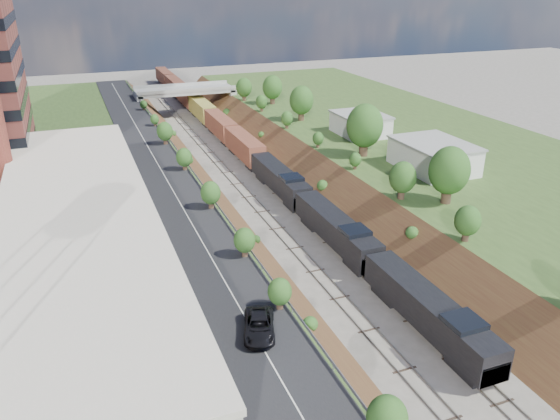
# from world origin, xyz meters

# --- Properties ---
(platform_left) EXTENTS (44.00, 180.00, 5.00)m
(platform_left) POSITION_xyz_m (-33.00, 60.00, 2.50)
(platform_left) COLOR #344E20
(platform_left) RESTS_ON ground
(platform_right) EXTENTS (44.00, 180.00, 5.00)m
(platform_right) POSITION_xyz_m (33.00, 60.00, 2.50)
(platform_right) COLOR #344E20
(platform_right) RESTS_ON ground
(embankment_left) EXTENTS (10.00, 180.00, 10.00)m
(embankment_left) POSITION_xyz_m (-11.00, 60.00, 0.00)
(embankment_left) COLOR brown
(embankment_left) RESTS_ON ground
(embankment_right) EXTENTS (10.00, 180.00, 10.00)m
(embankment_right) POSITION_xyz_m (11.00, 60.00, 0.00)
(embankment_right) COLOR brown
(embankment_right) RESTS_ON ground
(rail_left_track) EXTENTS (1.58, 180.00, 0.18)m
(rail_left_track) POSITION_xyz_m (-2.60, 60.00, 0.09)
(rail_left_track) COLOR gray
(rail_left_track) RESTS_ON ground
(rail_right_track) EXTENTS (1.58, 180.00, 0.18)m
(rail_right_track) POSITION_xyz_m (2.60, 60.00, 0.09)
(rail_right_track) COLOR gray
(rail_right_track) RESTS_ON ground
(road) EXTENTS (8.00, 180.00, 0.10)m
(road) POSITION_xyz_m (-15.50, 60.00, 5.05)
(road) COLOR black
(road) RESTS_ON platform_left
(guardrail) EXTENTS (0.10, 171.00, 0.70)m
(guardrail) POSITION_xyz_m (-11.40, 59.80, 5.55)
(guardrail) COLOR #99999E
(guardrail) RESTS_ON platform_left
(commercial_building) EXTENTS (14.30, 62.30, 7.00)m
(commercial_building) POSITION_xyz_m (-28.00, 38.00, 8.51)
(commercial_building) COLOR brown
(commercial_building) RESTS_ON platform_left
(overpass) EXTENTS (24.50, 8.30, 7.40)m
(overpass) POSITION_xyz_m (0.00, 122.00, 4.92)
(overpass) COLOR gray
(overpass) RESTS_ON ground
(white_building_near) EXTENTS (9.00, 12.00, 4.00)m
(white_building_near) POSITION_xyz_m (23.50, 52.00, 7.00)
(white_building_near) COLOR silver
(white_building_near) RESTS_ON platform_right
(white_building_far) EXTENTS (8.00, 10.00, 3.60)m
(white_building_far) POSITION_xyz_m (23.00, 74.00, 6.80)
(white_building_far) COLOR silver
(white_building_far) RESTS_ON platform_right
(tree_right_large) EXTENTS (5.25, 5.25, 7.61)m
(tree_right_large) POSITION_xyz_m (17.00, 40.00, 9.38)
(tree_right_large) COLOR #473323
(tree_right_large) RESTS_ON platform_right
(tree_left_crest) EXTENTS (2.45, 2.45, 3.55)m
(tree_left_crest) POSITION_xyz_m (-11.80, 20.00, 7.04)
(tree_left_crest) COLOR #473323
(tree_left_crest) RESTS_ON platform_left
(freight_train) EXTENTS (3.18, 161.62, 4.72)m
(freight_train) POSITION_xyz_m (2.60, 96.91, 2.69)
(freight_train) COLOR black
(freight_train) RESTS_ON ground
(suv) EXTENTS (4.04, 5.88, 1.49)m
(suv) POSITION_xyz_m (-15.12, 21.69, 5.85)
(suv) COLOR black
(suv) RESTS_ON road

